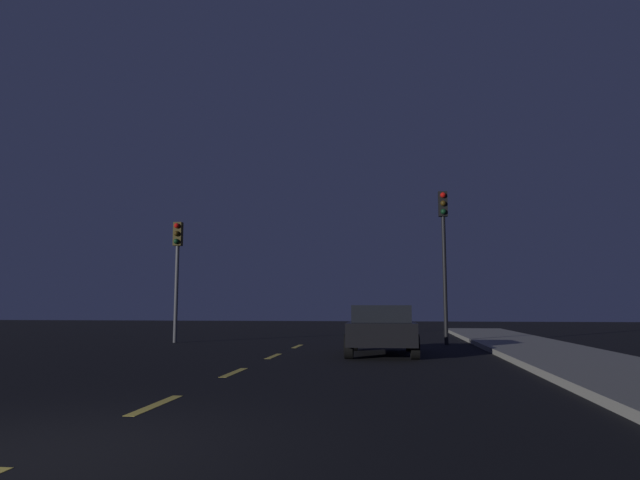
% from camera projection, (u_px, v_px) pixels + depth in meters
% --- Properties ---
extents(ground_plane, '(80.00, 80.00, 0.00)m').
position_uv_depth(ground_plane, '(242.00, 369.00, 11.94)').
color(ground_plane, black).
extents(sidewalk_curb_right, '(3.00, 40.00, 0.15)m').
position_uv_depth(sidewalk_curb_right, '(613.00, 371.00, 10.98)').
color(sidewalk_curb_right, gray).
rests_on(sidewalk_curb_right, ground_plane).
extents(lane_stripe_second, '(0.16, 1.60, 0.01)m').
position_uv_depth(lane_stripe_second, '(156.00, 405.00, 7.61)').
color(lane_stripe_second, '#EACC4C').
rests_on(lane_stripe_second, ground_plane).
extents(lane_stripe_third, '(0.16, 1.60, 0.01)m').
position_uv_depth(lane_stripe_third, '(234.00, 372.00, 11.35)').
color(lane_stripe_third, '#EACC4C').
rests_on(lane_stripe_third, ground_plane).
extents(lane_stripe_fourth, '(0.16, 1.60, 0.01)m').
position_uv_depth(lane_stripe_fourth, '(274.00, 356.00, 15.09)').
color(lane_stripe_fourth, '#EACC4C').
rests_on(lane_stripe_fourth, ground_plane).
extents(lane_stripe_fifth, '(0.16, 1.60, 0.01)m').
position_uv_depth(lane_stripe_fifth, '(298.00, 346.00, 18.83)').
color(lane_stripe_fifth, '#EACC4C').
rests_on(lane_stripe_fifth, ground_plane).
extents(traffic_signal_left, '(0.32, 0.38, 4.54)m').
position_uv_depth(traffic_signal_left, '(177.00, 257.00, 21.14)').
color(traffic_signal_left, '#4C4C51').
rests_on(traffic_signal_left, ground_plane).
extents(traffic_signal_right, '(0.32, 0.38, 5.46)m').
position_uv_depth(traffic_signal_right, '(444.00, 238.00, 19.92)').
color(traffic_signal_right, black).
rests_on(traffic_signal_right, ground_plane).
extents(car_stopped_ahead, '(1.98, 3.88, 1.37)m').
position_uv_depth(car_stopped_ahead, '(381.00, 329.00, 15.65)').
color(car_stopped_ahead, black).
rests_on(car_stopped_ahead, ground_plane).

